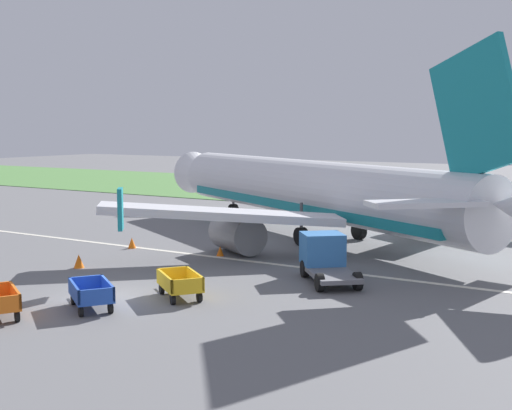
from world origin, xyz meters
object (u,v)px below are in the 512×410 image
object	(u,v)px
traffic_cone_mid_apron	(132,243)
service_truck_beside_carts	(325,256)
baggage_cart_third_in_row	(180,284)
traffic_cone_near_plane	(220,251)
airplane	(318,191)
baggage_cart_second_in_row	(91,294)
traffic_cone_by_carts	(79,261)

from	to	relation	value
traffic_cone_mid_apron	service_truck_beside_carts	bearing A→B (deg)	-6.07
baggage_cart_third_in_row	traffic_cone_near_plane	xyz separation A→B (m)	(-3.76, 8.52, -0.32)
airplane	baggage_cart_third_in_row	xyz separation A→B (m)	(1.67, -16.50, -2.45)
traffic_cone_near_plane	traffic_cone_mid_apron	size ratio (longest dim) A/B	0.88
airplane	traffic_cone_mid_apron	bearing A→B (deg)	-132.31
baggage_cart_third_in_row	traffic_cone_mid_apron	bearing A→B (deg)	140.81
baggage_cart_second_in_row	airplane	bearing A→B (deg)	89.20
service_truck_beside_carts	traffic_cone_near_plane	distance (m)	7.75
baggage_cart_third_in_row	service_truck_beside_carts	distance (m)	7.39
service_truck_beside_carts	traffic_cone_by_carts	distance (m)	12.54
traffic_cone_near_plane	traffic_cone_mid_apron	distance (m)	5.86
baggage_cart_third_in_row	traffic_cone_near_plane	distance (m)	9.32
baggage_cart_second_in_row	baggage_cart_third_in_row	xyz separation A→B (m)	(1.94, 3.18, 0.00)
traffic_cone_near_plane	traffic_cone_by_carts	xyz separation A→B (m)	(-4.36, -6.36, 0.07)
baggage_cart_second_in_row	service_truck_beside_carts	size ratio (longest dim) A/B	0.73
baggage_cart_second_in_row	traffic_cone_by_carts	xyz separation A→B (m)	(-6.18, 5.33, -0.25)
service_truck_beside_carts	traffic_cone_mid_apron	xyz separation A→B (m)	(-13.23, 1.41, -0.78)
service_truck_beside_carts	traffic_cone_near_plane	world-z (taller)	service_truck_beside_carts
traffic_cone_by_carts	service_truck_beside_carts	bearing A→B (deg)	19.83
service_truck_beside_carts	traffic_cone_mid_apron	size ratio (longest dim) A/B	7.21
airplane	baggage_cart_third_in_row	distance (m)	16.76
baggage_cart_second_in_row	traffic_cone_mid_apron	distance (m)	13.38
airplane	service_truck_beside_carts	distance (m)	11.58
traffic_cone_mid_apron	traffic_cone_near_plane	bearing A→B (deg)	6.97
airplane	traffic_cone_mid_apron	world-z (taller)	airplane
airplane	traffic_cone_near_plane	world-z (taller)	airplane
airplane	service_truck_beside_carts	world-z (taller)	airplane
traffic_cone_mid_apron	airplane	bearing A→B (deg)	47.69
baggage_cart_second_in_row	traffic_cone_by_carts	distance (m)	8.16
baggage_cart_third_in_row	traffic_cone_mid_apron	xyz separation A→B (m)	(-9.58, 7.81, -0.29)
baggage_cart_third_in_row	traffic_cone_by_carts	distance (m)	8.40
service_truck_beside_carts	airplane	bearing A→B (deg)	117.80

